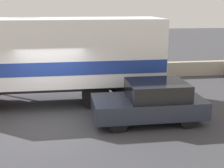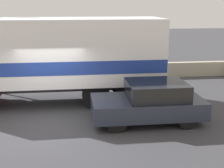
{
  "view_description": "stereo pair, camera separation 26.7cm",
  "coord_description": "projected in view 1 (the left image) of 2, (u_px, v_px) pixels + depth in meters",
  "views": [
    {
      "loc": [
        0.57,
        -10.13,
        4.08
      ],
      "look_at": [
        2.28,
        1.28,
        1.08
      ],
      "focal_mm": 50.0,
      "sensor_mm": 36.0,
      "label": 1
    },
    {
      "loc": [
        0.84,
        -10.16,
        4.08
      ],
      "look_at": [
        2.28,
        1.28,
        1.08
      ],
      "focal_mm": 50.0,
      "sensor_mm": 36.0,
      "label": 2
    }
  ],
  "objects": [
    {
      "name": "ground_plane",
      "position": [
        52.0,
        126.0,
        10.64
      ],
      "size": [
        80.0,
        80.0,
        0.0
      ],
      "primitive_type": "plane",
      "color": "#38383D"
    },
    {
      "name": "car_hatchback",
      "position": [
        150.0,
        102.0,
        10.94
      ],
      "size": [
        3.87,
        1.89,
        1.43
      ],
      "rotation": [
        0.0,
        0.0,
        3.14
      ],
      "color": "#282D3D",
      "rests_on": "ground_plane"
    },
    {
      "name": "box_truck",
      "position": [
        64.0,
        57.0,
        12.67
      ],
      "size": [
        8.45,
        2.5,
        3.5
      ],
      "rotation": [
        0.0,
        0.0,
        3.14
      ],
      "color": "maroon",
      "rests_on": "ground_plane"
    },
    {
      "name": "stone_wall_backdrop",
      "position": [
        56.0,
        73.0,
        16.9
      ],
      "size": [
        60.0,
        0.35,
        0.81
      ],
      "color": "#A39984",
      "rests_on": "ground_plane"
    }
  ]
}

